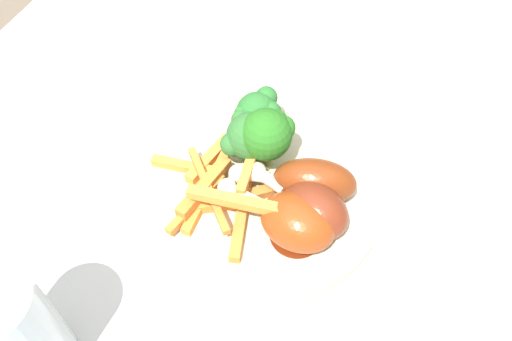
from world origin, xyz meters
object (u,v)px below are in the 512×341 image
dining_table (233,274)px  broccoli_floret_front (257,113)px  chicken_drumstick_far (311,208)px  dinner_plate (256,186)px  carrot_fries_pile (220,189)px  chicken_drumstick_extra (294,220)px  chicken_drumstick_near (310,181)px  broccoli_floret_back (269,134)px  broccoli_floret_middle (247,137)px  fork (463,48)px  water_glass (14,334)px

dining_table → broccoli_floret_front: size_ratio=19.51×
chicken_drumstick_far → dinner_plate: bearing=-110.4°
dining_table → carrot_fries_pile: bearing=-139.5°
chicken_drumstick_far → chicken_drumstick_extra: same height
dining_table → chicken_drumstick_near: (-0.06, 0.06, 0.14)m
dining_table → chicken_drumstick_near: bearing=133.2°
dinner_plate → broccoli_floret_back: bearing=175.0°
carrot_fries_pile → chicken_drumstick_near: bearing=112.8°
dinner_plate → dining_table: bearing=-7.2°
broccoli_floret_middle → broccoli_floret_back: broccoli_floret_back is taller
broccoli_floret_middle → fork: size_ratio=0.34×
broccoli_floret_front → broccoli_floret_middle: (0.03, 0.00, -0.00)m
dining_table → dinner_plate: bearing=172.8°
chicken_drumstick_extra → fork: (-0.35, 0.11, -0.03)m
dining_table → dinner_plate: size_ratio=4.57×
chicken_drumstick_extra → fork: 0.37m
water_glass → broccoli_floret_back: bearing=157.9°
broccoli_floret_back → water_glass: (0.26, -0.11, 0.00)m
chicken_drumstick_far → fork: (-0.33, 0.10, -0.03)m
carrot_fries_pile → broccoli_floret_back: bearing=153.0°
chicken_drumstick_far → carrot_fries_pile: bearing=-87.1°
carrot_fries_pile → chicken_drumstick_near: chicken_drumstick_near is taller
dining_table → chicken_drumstick_extra: chicken_drumstick_extra is taller
chicken_drumstick_far → fork: bearing=163.1°
chicken_drumstick_extra → broccoli_floret_middle: bearing=-131.9°
dining_table → broccoli_floret_middle: size_ratio=19.06×
broccoli_floret_front → chicken_drumstick_extra: size_ratio=0.49×
broccoli_floret_back → chicken_drumstick_far: broccoli_floret_back is taller
broccoli_floret_back → chicken_drumstick_extra: 0.09m
chicken_drumstick_near → chicken_drumstick_far: chicken_drumstick_far is taller
chicken_drumstick_near → water_glass: (0.24, -0.16, 0.03)m
dinner_plate → water_glass: bearing=-23.9°
dining_table → chicken_drumstick_far: (-0.03, 0.07, 0.14)m
broccoli_floret_front → carrot_fries_pile: size_ratio=0.40×
chicken_drumstick_far → broccoli_floret_middle: bearing=-119.4°
chicken_drumstick_extra → dinner_plate: bearing=-128.1°
dinner_plate → chicken_drumstick_far: 0.08m
broccoli_floret_middle → chicken_drumstick_extra: 0.10m
chicken_drumstick_far → water_glass: (0.21, -0.17, 0.03)m
broccoli_floret_middle → chicken_drumstick_near: size_ratio=0.50×
dinner_plate → fork: (-0.31, 0.17, -0.00)m
dinner_plate → fork: dinner_plate is taller
chicken_drumstick_extra → broccoli_floret_front: bearing=-142.3°
broccoli_floret_middle → carrot_fries_pile: 0.06m
dining_table → chicken_drumstick_extra: size_ratio=9.55×
broccoli_floret_back → chicken_drumstick_near: (0.02, 0.05, -0.02)m
carrot_fries_pile → chicken_drumstick_near: (-0.03, 0.08, 0.01)m
fork → broccoli_floret_front: bearing=-76.2°
broccoli_floret_back → fork: 0.33m
broccoli_floret_middle → fork: (-0.28, 0.19, -0.05)m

